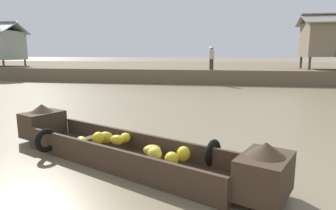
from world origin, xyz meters
TOP-DOWN VIEW (x-y plane):
  - ground_plane at (0.00, 10.00)m, footprint 300.00×300.00m
  - riverbank_strip at (0.00, 29.86)m, footprint 160.00×20.00m
  - banana_boat at (1.32, 4.82)m, footprint 6.02×3.40m
  - stilt_house_mid_left at (11.19, 22.59)m, footprint 5.02×3.20m
  - vendor_person at (2.46, 20.41)m, footprint 0.44×0.44m

SIDE VIEW (x-z plane):
  - ground_plane at x=0.00m, z-range 0.00..0.00m
  - banana_boat at x=1.32m, z-range -0.15..0.77m
  - riverbank_strip at x=0.00m, z-range 0.00..1.02m
  - vendor_person at x=2.46m, z-range 1.11..2.77m
  - stilt_house_mid_left at x=11.19m, z-range 1.22..5.17m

